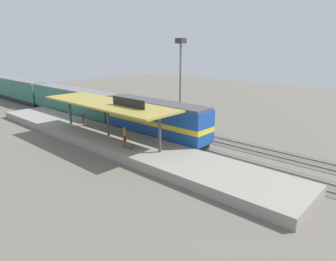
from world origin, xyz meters
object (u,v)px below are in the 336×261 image
Objects in this scene: person_waiting at (125,134)px; light_mast at (181,63)px; locomotive at (156,120)px; platform_bench at (127,144)px; passenger_carriage_rear at (17,89)px; person_walking at (84,118)px; passenger_carriage_front at (73,102)px.

light_mast is at bearing 14.23° from person_waiting.
locomotive is 8.44× the size of person_waiting.
platform_bench is at bearing -161.00° from light_mast.
person_waiting is (-5.10, -39.28, -0.46)m from passenger_carriage_rear.
person_waiting is at bearing -96.53° from person_walking.
passenger_carriage_rear reaches higher than platform_bench.
passenger_carriage_front is 20.80m from passenger_carriage_rear.
passenger_carriage_front is at bearing 90.00° from locomotive.
light_mast is 6.84× the size of person_waiting.
locomotive reaches higher than person_waiting.
passenger_carriage_front is 11.70× the size of person_waiting.
passenger_carriage_front is at bearing 117.16° from light_mast.
locomotive is at bearing 18.07° from platform_bench.
platform_bench is at bearing -106.73° from passenger_carriage_front.
person_walking is at bearing 114.56° from locomotive.
person_walking is at bearing 83.47° from person_waiting.
person_walking is (-11.83, 6.03, -6.54)m from light_mast.
person_waiting is (-12.90, -3.27, -6.54)m from light_mast.
platform_bench is 10.97m from person_walking.
passenger_carriage_rear is 30.25m from person_walking.
locomotive is 9.72m from person_walking.
passenger_carriage_rear is at bearing 82.61° from person_waiting.
person_walking is at bearing 153.00° from light_mast.
light_mast is at bearing -62.84° from passenger_carriage_front.
light_mast is 14.81m from person_walking.
passenger_carriage_front is at bearing 66.27° from person_walking.
passenger_carriage_front is 19.17m from person_waiting.
locomotive is at bearing -160.29° from light_mast.
locomotive is at bearing -90.00° from passenger_carriage_front.
platform_bench is at bearing -100.34° from person_walking.
passenger_carriage_front and passenger_carriage_rear have the same top height.
locomotive is 8.44× the size of person_walking.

